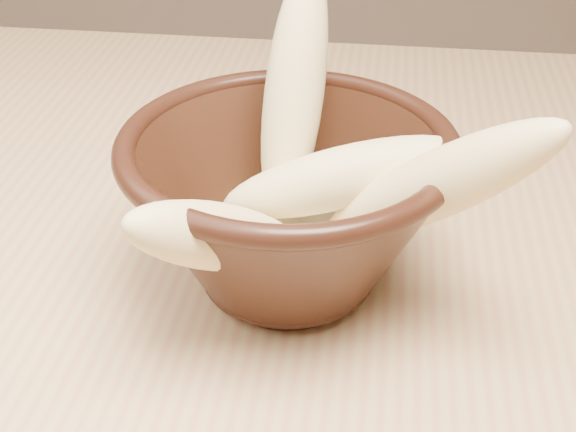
{
  "coord_description": "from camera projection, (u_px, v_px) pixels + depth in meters",
  "views": [
    {
      "loc": [
        -0.03,
        -0.5,
        1.1
      ],
      "look_at": [
        -0.08,
        -0.07,
        0.81
      ],
      "focal_mm": 50.0,
      "sensor_mm": 36.0,
      "label": 1
    }
  ],
  "objects": [
    {
      "name": "table",
      "position": [
        401.0,
        320.0,
        0.65
      ],
      "size": [
        1.2,
        0.8,
        0.75
      ],
      "color": "tan",
      "rests_on": "ground"
    },
    {
      "name": "bowl",
      "position": [
        288.0,
        203.0,
        0.52
      ],
      "size": [
        0.22,
        0.22,
        0.12
      ],
      "rotation": [
        0.0,
        0.0,
        0.41
      ],
      "color": "black",
      "rests_on": "table"
    },
    {
      "name": "milk_puddle",
      "position": [
        288.0,
        240.0,
        0.54
      ],
      "size": [
        0.12,
        0.12,
        0.02
      ],
      "primitive_type": "cylinder",
      "color": "beige",
      "rests_on": "bowl"
    },
    {
      "name": "banana_upright",
      "position": [
        294.0,
        93.0,
        0.53
      ],
      "size": [
        0.06,
        0.11,
        0.17
      ],
      "primitive_type": "ellipsoid",
      "rotation": [
        0.42,
        0.0,
        2.96
      ],
      "color": "#E3CD86",
      "rests_on": "bowl"
    },
    {
      "name": "banana_right",
      "position": [
        433.0,
        186.0,
        0.47
      ],
      "size": [
        0.17,
        0.12,
        0.15
      ],
      "primitive_type": "ellipsoid",
      "rotation": [
        0.86,
        0.0,
        1.06
      ],
      "color": "#E3CD86",
      "rests_on": "bowl"
    },
    {
      "name": "banana_across",
      "position": [
        341.0,
        178.0,
        0.51
      ],
      "size": [
        0.17,
        0.06,
        0.08
      ],
      "primitive_type": "ellipsoid",
      "rotation": [
        1.3,
        0.0,
        1.71
      ],
      "color": "#E3CD86",
      "rests_on": "bowl"
    },
    {
      "name": "banana_front",
      "position": [
        220.0,
        237.0,
        0.46
      ],
      "size": [
        0.12,
        0.14,
        0.11
      ],
      "primitive_type": "ellipsoid",
      "rotation": [
        1.01,
        0.0,
        -0.64
      ],
      "color": "#E3CD86",
      "rests_on": "bowl"
    }
  ]
}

